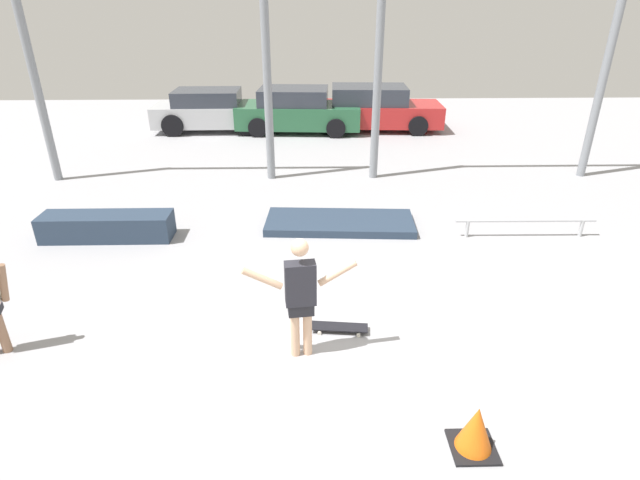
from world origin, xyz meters
TOP-DOWN VIEW (x-y plane):
  - ground_plane at (0.00, 0.00)m, footprint 36.00×36.00m
  - skateboarder at (-0.47, -0.14)m, footprint 1.39×0.26m
  - skateboard at (0.05, 0.34)m, footprint 0.80×0.31m
  - grind_box at (-4.18, 3.40)m, footprint 2.43×0.62m
  - manual_pad at (0.26, 3.85)m, footprint 3.00×1.34m
  - grind_rail at (3.77, 3.29)m, footprint 2.68×0.10m
  - canopy_support_left at (-4.00, 6.90)m, footprint 5.59×0.20m
  - canopy_support_right at (4.00, 6.90)m, footprint 5.59×0.20m
  - parked_car_silver at (-3.64, 12.09)m, footprint 3.97×1.91m
  - parked_car_green at (-0.71, 11.90)m, footprint 4.25×2.21m
  - parked_car_red at (1.87, 12.11)m, footprint 4.65×2.15m
  - traffic_cone at (1.29, -1.68)m, footprint 0.46×0.46m

SIDE VIEW (x-z plane):
  - ground_plane at x=0.00m, z-range 0.00..0.00m
  - skateboard at x=0.05m, z-range 0.03..0.10m
  - manual_pad at x=0.26m, z-range 0.00..0.15m
  - grind_box at x=-4.18m, z-range 0.00..0.49m
  - traffic_cone at x=1.29m, z-range -0.01..0.53m
  - grind_rail at x=3.77m, z-range 0.11..0.47m
  - parked_car_silver at x=-3.64m, z-range -0.01..1.35m
  - parked_car_green at x=-0.71m, z-range -0.03..1.41m
  - parked_car_red at x=1.87m, z-range -0.03..1.43m
  - skateboarder at x=-0.47m, z-range 0.10..1.74m
  - canopy_support_left at x=-4.00m, z-range 0.62..5.65m
  - canopy_support_right at x=4.00m, z-range 0.62..5.65m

